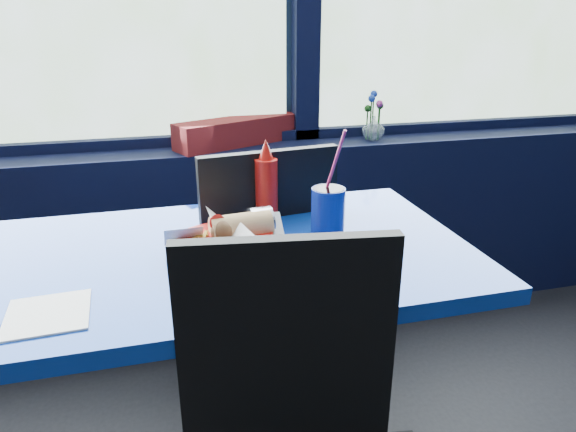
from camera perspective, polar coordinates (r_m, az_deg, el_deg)
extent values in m
cube|color=black|center=(2.20, -17.58, -3.49)|extent=(5.00, 0.26, 0.80)
cube|color=black|center=(2.15, -18.70, 7.40)|extent=(4.80, 0.08, 0.06)
cylinder|color=black|center=(1.48, -6.29, -18.32)|extent=(0.12, 0.12, 0.68)
cube|color=navy|center=(1.27, -6.99, -4.60)|extent=(1.20, 0.70, 0.04)
cube|color=black|center=(0.98, -0.08, -14.87)|extent=(0.40, 0.09, 0.46)
cube|color=black|center=(1.77, -2.51, -6.55)|extent=(0.47, 0.47, 0.04)
cube|color=black|center=(1.48, -1.97, -1.50)|extent=(0.41, 0.08, 0.47)
cylinder|color=black|center=(2.09, 0.69, -9.32)|extent=(0.02, 0.02, 0.43)
cylinder|color=black|center=(1.82, 5.19, -14.69)|extent=(0.02, 0.02, 0.43)
cylinder|color=black|center=(2.00, -9.17, -11.14)|extent=(0.02, 0.02, 0.43)
cylinder|color=black|center=(1.71, -6.29, -17.29)|extent=(0.02, 0.02, 0.43)
cube|color=maroon|center=(2.11, -5.64, 9.34)|extent=(0.53, 0.33, 0.10)
imported|color=silver|center=(2.21, 9.47, 9.59)|extent=(0.12, 0.13, 0.10)
cylinder|color=#1E5919|center=(2.20, 9.14, 10.36)|extent=(0.01, 0.01, 0.16)
sphere|color=blue|center=(2.18, 9.28, 12.76)|extent=(0.03, 0.03, 0.03)
cylinder|color=#1E5919|center=(2.20, 9.99, 10.05)|extent=(0.01, 0.01, 0.14)
sphere|color=#CF3D9B|center=(2.19, 10.13, 12.18)|extent=(0.03, 0.03, 0.03)
cylinder|color=#1E5919|center=(2.22, 9.37, 10.64)|extent=(0.01, 0.01, 0.17)
sphere|color=blue|center=(2.20, 9.53, 13.23)|extent=(0.03, 0.03, 0.03)
cylinder|color=#1E5919|center=(2.21, 8.75, 9.87)|extent=(0.01, 0.01, 0.11)
sphere|color=#1E5919|center=(2.19, 8.85, 11.72)|extent=(0.03, 0.03, 0.03)
cylinder|color=#1E5919|center=(2.22, 10.07, 10.01)|extent=(0.01, 0.01, 0.13)
sphere|color=#1E5919|center=(2.21, 10.20, 11.98)|extent=(0.03, 0.03, 0.03)
cylinder|color=#A8110B|center=(1.25, -6.94, -2.94)|extent=(0.29, 0.29, 0.04)
cylinder|color=white|center=(1.25, -6.92, -3.35)|extent=(0.28, 0.28, 0.00)
cylinder|color=silver|center=(1.28, -3.06, -0.73)|extent=(0.06, 0.08, 0.08)
sphere|color=brown|center=(1.22, -7.33, -1.79)|extent=(0.05, 0.05, 0.05)
cylinder|color=red|center=(1.22, -7.83, -0.82)|extent=(0.04, 0.04, 0.01)
cylinder|color=#A8110B|center=(1.41, -2.40, 2.87)|extent=(0.06, 0.06, 0.17)
cone|color=#A8110B|center=(1.38, -2.48, 7.45)|extent=(0.04, 0.04, 0.06)
cylinder|color=navy|center=(1.30, 4.45, 0.22)|extent=(0.09, 0.09, 0.14)
cylinder|color=black|center=(1.27, 4.53, 2.94)|extent=(0.08, 0.08, 0.01)
cylinder|color=#DE2E6C|center=(1.25, 5.12, 5.54)|extent=(0.04, 0.06, 0.19)
cube|color=white|center=(1.09, -25.15, -9.84)|extent=(0.16, 0.16, 0.00)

